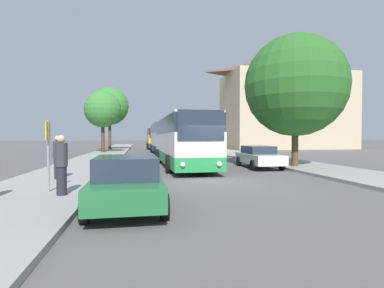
{
  "coord_description": "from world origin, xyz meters",
  "views": [
    {
      "loc": [
        -3.44,
        -12.74,
        1.96
      ],
      "look_at": [
        1.04,
        12.87,
        1.32
      ],
      "focal_mm": 28.0,
      "sensor_mm": 36.0,
      "label": 1
    }
  ],
  "objects": [
    {
      "name": "ground_plane",
      "position": [
        0.0,
        0.0,
        0.0
      ],
      "size": [
        300.0,
        300.0,
        0.0
      ],
      "primitive_type": "plane",
      "color": "#565454",
      "rests_on": "ground"
    },
    {
      "name": "sidewalk_left",
      "position": [
        -7.0,
        0.0,
        0.07
      ],
      "size": [
        4.0,
        120.0,
        0.15
      ],
      "primitive_type": "cube",
      "color": "gray",
      "rests_on": "ground_plane"
    },
    {
      "name": "sidewalk_right",
      "position": [
        7.0,
        0.0,
        0.07
      ],
      "size": [
        4.0,
        120.0,
        0.15
      ],
      "primitive_type": "cube",
      "color": "gray",
      "rests_on": "ground_plane"
    },
    {
      "name": "building_right_background",
      "position": [
        20.4,
        33.49,
        7.67
      ],
      "size": [
        19.59,
        10.87,
        15.34
      ],
      "color": "#C6B28E",
      "rests_on": "ground_plane"
    },
    {
      "name": "bus_front",
      "position": [
        -0.71,
        6.63,
        1.74
      ],
      "size": [
        2.95,
        11.51,
        3.25
      ],
      "rotation": [
        0.0,
        0.0,
        0.02
      ],
      "color": "#238942",
      "rests_on": "ground_plane"
    },
    {
      "name": "bus_middle",
      "position": [
        -0.66,
        21.21,
        1.87
      ],
      "size": [
        2.99,
        10.78,
        3.52
      ],
      "rotation": [
        0.0,
        0.0,
        0.02
      ],
      "color": "#2D519E",
      "rests_on": "ground_plane"
    },
    {
      "name": "bus_rear",
      "position": [
        -0.92,
        35.99,
        1.76
      ],
      "size": [
        2.81,
        10.26,
        3.29
      ],
      "rotation": [
        0.0,
        0.0,
        -0.0
      ],
      "color": "#2D2D2D",
      "rests_on": "ground_plane"
    },
    {
      "name": "parked_car_left_curb",
      "position": [
        -3.79,
        -4.55,
        0.75
      ],
      "size": [
        2.04,
        4.02,
        1.44
      ],
      "rotation": [
        0.0,
        0.0,
        0.01
      ],
      "color": "#236B38",
      "rests_on": "ground_plane"
    },
    {
      "name": "parked_car_right_near",
      "position": [
        3.93,
        5.01,
        0.73
      ],
      "size": [
        2.09,
        4.52,
        1.38
      ],
      "rotation": [
        0.0,
        0.0,
        3.11
      ],
      "color": "silver",
      "rests_on": "ground_plane"
    },
    {
      "name": "bus_stop_sign",
      "position": [
        -6.4,
        -2.29,
        1.62
      ],
      "size": [
        0.08,
        0.45,
        2.35
      ],
      "color": "gray",
      "rests_on": "sidewalk_left"
    },
    {
      "name": "pedestrian_waiting_near",
      "position": [
        -6.91,
        0.86,
        1.1
      ],
      "size": [
        0.36,
        0.36,
        1.86
      ],
      "rotation": [
        0.0,
        0.0,
        5.69
      ],
      "color": "#23232D",
      "rests_on": "sidewalk_left"
    },
    {
      "name": "pedestrian_waiting_far",
      "position": [
        -5.83,
        -2.95,
        1.1
      ],
      "size": [
        0.36,
        0.36,
        1.86
      ],
      "rotation": [
        0.0,
        0.0,
        2.58
      ],
      "color": "#23232D",
      "rests_on": "sidewalk_left"
    },
    {
      "name": "tree_left_near",
      "position": [
        -7.67,
        23.44,
        5.13
      ],
      "size": [
        4.23,
        4.23,
        7.12
      ],
      "color": "#47331E",
      "rests_on": "sidewalk_left"
    },
    {
      "name": "tree_left_far",
      "position": [
        -7.66,
        31.48,
        6.31
      ],
      "size": [
        5.37,
        5.37,
        8.86
      ],
      "color": "#513D23",
      "rests_on": "sidewalk_left"
    },
    {
      "name": "tree_right_near",
      "position": [
        6.02,
        4.36,
        5.09
      ],
      "size": [
        6.23,
        6.23,
        8.06
      ],
      "color": "#513D23",
      "rests_on": "sidewalk_right"
    }
  ]
}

